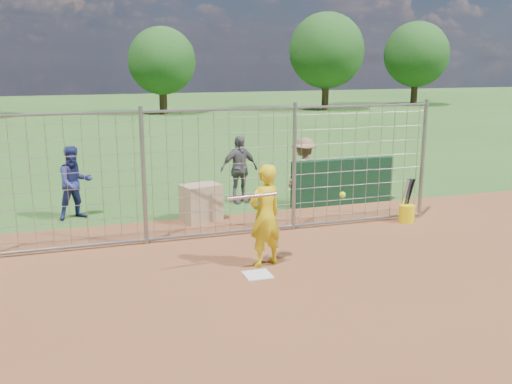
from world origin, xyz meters
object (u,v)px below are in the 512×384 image
object	(u,v)px
equipment_bin	(201,203)
bucket_with_bats	(407,211)
bystander_b	(239,169)
batter	(265,215)
bystander_a	(75,183)
bystander_c	(303,171)

from	to	relation	value
equipment_bin	bucket_with_bats	size ratio (longest dim) A/B	0.82
bystander_b	bucket_with_bats	distance (m)	4.08
batter	equipment_bin	size ratio (longest dim) A/B	2.19
bystander_a	bystander_c	xyz separation A→B (m)	(5.22, -0.40, 0.01)
bystander_b	equipment_bin	world-z (taller)	bystander_b
batter	bystander_a	bearing A→B (deg)	-73.77
bystander_b	bucket_with_bats	size ratio (longest dim) A/B	1.71
batter	bystander_c	world-z (taller)	batter
batter	bystander_b	bearing A→B (deg)	-120.93
bystander_a	bystander_b	world-z (taller)	bystander_b
bystander_c	equipment_bin	world-z (taller)	bystander_c
bystander_c	bucket_with_bats	size ratio (longest dim) A/B	1.68
bystander_c	equipment_bin	bearing A→B (deg)	-19.82
batter	bucket_with_bats	world-z (taller)	batter
bystander_a	bystander_c	world-z (taller)	bystander_c
bystander_a	bucket_with_bats	size ratio (longest dim) A/B	1.65
batter	bystander_a	xyz separation A→B (m)	(-2.99, 4.06, -0.07)
batter	equipment_bin	world-z (taller)	batter
bystander_c	bucket_with_bats	world-z (taller)	bystander_c
bystander_c	equipment_bin	xyz separation A→B (m)	(-2.65, -0.63, -0.41)
equipment_bin	bucket_with_bats	distance (m)	4.44
equipment_bin	batter	bearing A→B (deg)	-99.35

